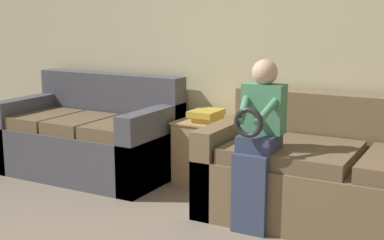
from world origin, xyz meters
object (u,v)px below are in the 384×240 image
object	(u,v)px
couch_side	(92,138)
couch_main	(362,181)
child_left_seated	(258,137)
side_shelf	(207,151)
book_stack	(207,115)

from	to	relation	value
couch_side	couch_main	bearing A→B (deg)	-1.35
child_left_seated	side_shelf	bearing A→B (deg)	136.70
couch_main	child_left_seated	world-z (taller)	child_left_seated
child_left_seated	side_shelf	world-z (taller)	child_left_seated
child_left_seated	side_shelf	distance (m)	1.10
couch_side	book_stack	size ratio (longest dim) A/B	5.10
couch_side	side_shelf	world-z (taller)	couch_side
side_shelf	couch_side	bearing A→B (deg)	-167.72
couch_main	child_left_seated	bearing A→B (deg)	-146.33
book_stack	couch_side	bearing A→B (deg)	-167.81
side_shelf	book_stack	bearing A→B (deg)	-99.88
side_shelf	book_stack	world-z (taller)	book_stack
book_stack	side_shelf	bearing A→B (deg)	80.12
child_left_seated	side_shelf	xyz separation A→B (m)	(-0.75, 0.71, -0.36)
child_left_seated	side_shelf	size ratio (longest dim) A/B	2.11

